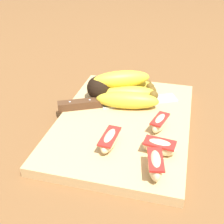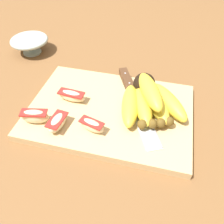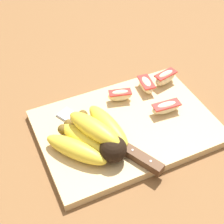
{
  "view_description": "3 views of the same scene",
  "coord_description": "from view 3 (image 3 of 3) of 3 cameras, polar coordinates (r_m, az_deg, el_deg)",
  "views": [
    {
      "loc": [
        -0.53,
        -0.09,
        0.37
      ],
      "look_at": [
        0.0,
        0.05,
        0.03
      ],
      "focal_mm": 48.16,
      "sensor_mm": 36.0,
      "label": 1
    },
    {
      "loc": [
        0.1,
        -0.38,
        0.42
      ],
      "look_at": [
        0.01,
        -0.01,
        0.04
      ],
      "focal_mm": 37.44,
      "sensor_mm": 36.0,
      "label": 2
    },
    {
      "loc": [
        0.25,
        0.49,
        0.58
      ],
      "look_at": [
        0.03,
        0.01,
        0.06
      ],
      "focal_mm": 54.19,
      "sensor_mm": 36.0,
      "label": 3
    }
  ],
  "objects": [
    {
      "name": "chefs_knife",
      "position": [
        0.71,
        1.73,
        -6.04
      ],
      "size": [
        0.15,
        0.26,
        0.02
      ],
      "color": "silver",
      "rests_on": "cutting_board"
    },
    {
      "name": "cutting_board",
      "position": [
        0.78,
        2.15,
        -2.63
      ],
      "size": [
        0.39,
        0.28,
        0.02
      ],
      "primitive_type": "cube",
      "color": "tan",
      "rests_on": "ground_plane"
    },
    {
      "name": "apple_wedge_extra",
      "position": [
        0.85,
        5.78,
        4.62
      ],
      "size": [
        0.04,
        0.06,
        0.03
      ],
      "color": "beige",
      "rests_on": "cutting_board"
    },
    {
      "name": "apple_wedge_middle",
      "position": [
        0.82,
        1.37,
        2.85
      ],
      "size": [
        0.06,
        0.04,
        0.03
      ],
      "color": "beige",
      "rests_on": "cutting_board"
    },
    {
      "name": "banana_bunch",
      "position": [
        0.71,
        -2.95,
        -4.21
      ],
      "size": [
        0.18,
        0.18,
        0.07
      ],
      "color": "black",
      "rests_on": "cutting_board"
    },
    {
      "name": "ground_plane",
      "position": [
        0.8,
        1.8,
        -2.11
      ],
      "size": [
        6.0,
        6.0,
        0.0
      ],
      "primitive_type": "plane",
      "color": "brown"
    },
    {
      "name": "apple_wedge_near",
      "position": [
        0.87,
        8.98,
        5.75
      ],
      "size": [
        0.07,
        0.04,
        0.04
      ],
      "color": "beige",
      "rests_on": "cutting_board"
    },
    {
      "name": "apple_wedge_far",
      "position": [
        0.8,
        9.13,
        0.77
      ],
      "size": [
        0.07,
        0.03,
        0.03
      ],
      "color": "beige",
      "rests_on": "cutting_board"
    }
  ]
}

